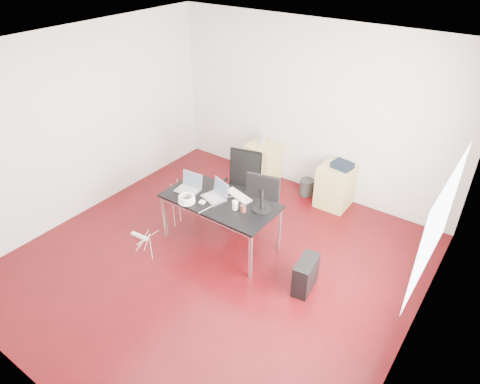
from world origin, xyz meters
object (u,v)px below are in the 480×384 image
Objects in this scene: desk at (220,204)px; pc_tower at (306,275)px; office_chair at (242,184)px; filing_cabinet_left at (263,162)px; filing_cabinet_right at (335,186)px.

desk reaches higher than pc_tower.
filing_cabinet_left is (-0.38, 1.18, -0.26)m from office_chair.
desk is 1.95m from filing_cabinet_left.
desk is at bearing 168.30° from pc_tower.
office_chair is 1.54× the size of filing_cabinet_right.
filing_cabinet_right is at bearing 34.91° from office_chair.
office_chair is 2.40× the size of pc_tower.
pc_tower is (1.92, -1.96, -0.13)m from filing_cabinet_left.
desk reaches higher than filing_cabinet_left.
filing_cabinet_left is at bearing 93.46° from office_chair.
office_chair reaches higher than filing_cabinet_right.
pc_tower is at bearing -4.34° from desk.
filing_cabinet_left is at bearing 180.00° from filing_cabinet_right.
filing_cabinet_right is at bearing 0.00° from filing_cabinet_left.
pc_tower is at bearing -41.60° from office_chair.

